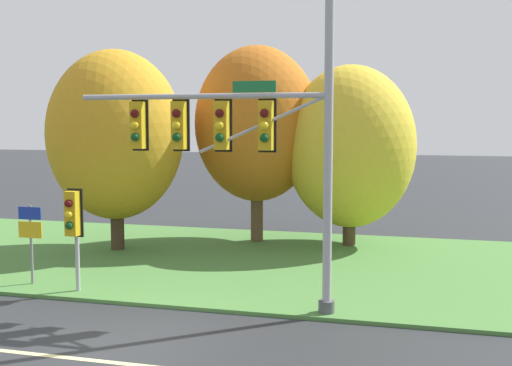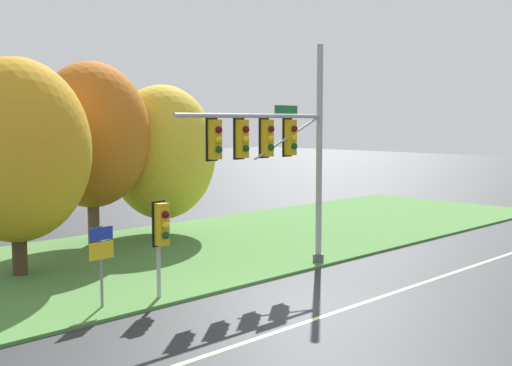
{
  "view_description": "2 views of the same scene",
  "coord_description": "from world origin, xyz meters",
  "px_view_note": "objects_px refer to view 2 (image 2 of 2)",
  "views": [
    {
      "loc": [
        6.6,
        -12.43,
        4.82
      ],
      "look_at": [
        2.22,
        3.85,
        3.18
      ],
      "focal_mm": 45.0,
      "sensor_mm": 36.0,
      "label": 1
    },
    {
      "loc": [
        -13.66,
        -11.93,
        5.27
      ],
      "look_at": [
        2.48,
        4.38,
        3.04
      ],
      "focal_mm": 45.0,
      "sensor_mm": 36.0,
      "label": 2
    }
  ],
  "objects_px": {
    "tree_nearest_road": "(16,150)",
    "traffic_signal_mast": "(279,146)",
    "pedestrian_signal_near_kerb": "(162,229)",
    "tree_behind_signpost": "(162,152)",
    "tree_left_of_mast": "(92,135)",
    "route_sign_post": "(101,253)"
  },
  "relations": [
    {
      "from": "tree_nearest_road",
      "to": "traffic_signal_mast",
      "type": "bearing_deg",
      "value": -41.8
    },
    {
      "from": "pedestrian_signal_near_kerb",
      "to": "tree_behind_signpost",
      "type": "xyz_separation_m",
      "value": [
        6.5,
        8.75,
        1.7
      ]
    },
    {
      "from": "tree_behind_signpost",
      "to": "tree_left_of_mast",
      "type": "bearing_deg",
      "value": -178.94
    },
    {
      "from": "tree_nearest_road",
      "to": "tree_behind_signpost",
      "type": "bearing_deg",
      "value": 20.14
    },
    {
      "from": "traffic_signal_mast",
      "to": "tree_nearest_road",
      "type": "height_order",
      "value": "traffic_signal_mast"
    },
    {
      "from": "tree_nearest_road",
      "to": "tree_left_of_mast",
      "type": "distance_m",
      "value": 5.41
    },
    {
      "from": "tree_nearest_road",
      "to": "tree_behind_signpost",
      "type": "height_order",
      "value": "tree_nearest_road"
    },
    {
      "from": "pedestrian_signal_near_kerb",
      "to": "route_sign_post",
      "type": "bearing_deg",
      "value": 163.49
    },
    {
      "from": "traffic_signal_mast",
      "to": "tree_left_of_mast",
      "type": "relative_size",
      "value": 1.04
    },
    {
      "from": "tree_left_of_mast",
      "to": "route_sign_post",
      "type": "bearing_deg",
      "value": -119.21
    },
    {
      "from": "route_sign_post",
      "to": "traffic_signal_mast",
      "type": "bearing_deg",
      "value": -5.01
    },
    {
      "from": "traffic_signal_mast",
      "to": "tree_nearest_road",
      "type": "xyz_separation_m",
      "value": [
        -6.52,
        5.83,
        -0.13
      ]
    },
    {
      "from": "pedestrian_signal_near_kerb",
      "to": "tree_nearest_road",
      "type": "height_order",
      "value": "tree_nearest_road"
    },
    {
      "from": "pedestrian_signal_near_kerb",
      "to": "tree_behind_signpost",
      "type": "distance_m",
      "value": 11.03
    },
    {
      "from": "route_sign_post",
      "to": "tree_nearest_road",
      "type": "bearing_deg",
      "value": 89.59
    },
    {
      "from": "route_sign_post",
      "to": "tree_left_of_mast",
      "type": "distance_m",
      "value": 9.86
    },
    {
      "from": "route_sign_post",
      "to": "tree_nearest_road",
      "type": "relative_size",
      "value": 0.32
    },
    {
      "from": "pedestrian_signal_near_kerb",
      "to": "route_sign_post",
      "type": "relative_size",
      "value": 1.25
    },
    {
      "from": "tree_nearest_road",
      "to": "tree_behind_signpost",
      "type": "xyz_separation_m",
      "value": [
        8.15,
        2.99,
        -0.45
      ]
    },
    {
      "from": "traffic_signal_mast",
      "to": "tree_nearest_road",
      "type": "relative_size",
      "value": 1.08
    },
    {
      "from": "pedestrian_signal_near_kerb",
      "to": "tree_left_of_mast",
      "type": "relative_size",
      "value": 0.38
    },
    {
      "from": "traffic_signal_mast",
      "to": "route_sign_post",
      "type": "distance_m",
      "value": 7.16
    }
  ]
}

